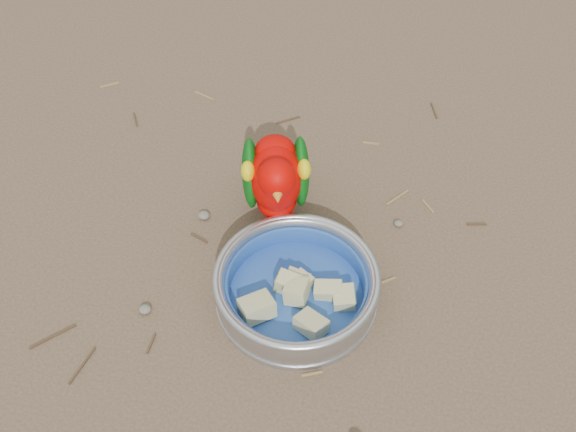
# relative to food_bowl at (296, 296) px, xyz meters

# --- Properties ---
(ground) EXTENTS (60.00, 60.00, 0.00)m
(ground) POSITION_rel_food_bowl_xyz_m (-0.01, 0.05, -0.01)
(ground) COLOR brown
(food_bowl) EXTENTS (0.24, 0.24, 0.02)m
(food_bowl) POSITION_rel_food_bowl_xyz_m (0.00, 0.00, 0.00)
(food_bowl) COLOR #B2B2BA
(food_bowl) RESTS_ON ground
(bowl_wall) EXTENTS (0.24, 0.24, 0.04)m
(bowl_wall) POSITION_rel_food_bowl_xyz_m (0.00, 0.00, 0.03)
(bowl_wall) COLOR #B2B2BA
(bowl_wall) RESTS_ON food_bowl
(fruit_wedges) EXTENTS (0.14, 0.14, 0.03)m
(fruit_wedges) POSITION_rel_food_bowl_xyz_m (0.00, 0.00, 0.02)
(fruit_wedges) COLOR #CBC087
(fruit_wedges) RESTS_ON food_bowl
(lory_parrot) EXTENTS (0.15, 0.24, 0.18)m
(lory_parrot) POSITION_rel_food_bowl_xyz_m (-0.06, 0.15, 0.08)
(lory_parrot) COLOR #C90300
(lory_parrot) RESTS_ON ground
(ground_debris) EXTENTS (0.90, 0.80, 0.01)m
(ground_debris) POSITION_rel_food_bowl_xyz_m (0.01, 0.06, -0.01)
(ground_debris) COLOR olive
(ground_debris) RESTS_ON ground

